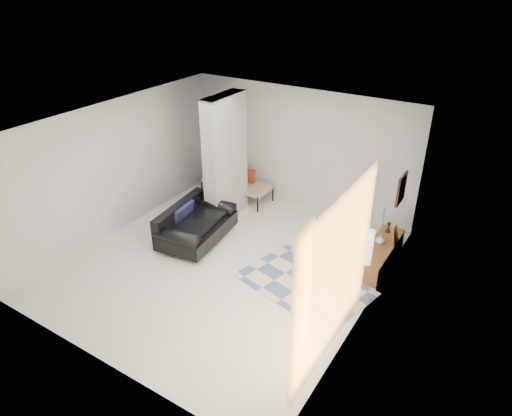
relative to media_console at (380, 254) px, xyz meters
The scene contains 17 objects.
floor 2.98m from the media_console, 147.91° to the right, with size 6.00×6.00×0.00m, color silver.
ceiling 3.95m from the media_console, 147.91° to the right, with size 6.00×6.00×0.00m, color white.
wall_back 3.13m from the media_console, 150.61° to the left, with size 6.00×6.00×0.00m, color silver.
wall_front 5.36m from the media_console, 118.82° to the right, with size 6.00×6.00×0.00m, color silver.
wall_left 5.63m from the media_console, 163.31° to the right, with size 6.00×6.00×0.00m, color silver.
wall_right 1.99m from the media_console, 81.74° to the right, with size 6.00×6.00×0.00m, color silver.
partition_column 3.81m from the media_console, behind, with size 0.35×1.20×2.80m, color #999EA0.
hallway_door 4.89m from the media_console, 163.38° to the left, with size 0.85×0.06×2.04m, color white.
curtain 3.00m from the media_console, 86.87° to the right, with size 2.55×2.55×0.00m, color #FFAD43.
wall_art 1.46m from the media_console, ahead, with size 0.04×0.45×0.55m, color #38180F.
media_console is the anchor object (origin of this frame).
loveseat 3.79m from the media_console, 161.39° to the right, with size 1.23×1.86×0.76m.
daybed 4.05m from the media_console, 167.19° to the left, with size 1.71×0.75×0.77m.
area_rug 1.67m from the media_console, 123.69° to the right, with size 2.26×1.51×0.01m, color beige.
cylinder_lamp 0.89m from the media_console, 91.64° to the right, with size 0.13×0.13×0.68m, color white.
bronze_figurine 0.64m from the media_console, 95.15° to the left, with size 0.11×0.11×0.22m, color black, non-canonical shape.
vase 0.29m from the media_console, 140.89° to the left, with size 0.18×0.18×0.18m, color silver.
Camera 1 is at (4.37, -5.91, 5.14)m, focal length 32.00 mm.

